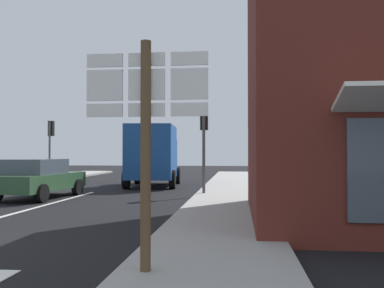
{
  "coord_description": "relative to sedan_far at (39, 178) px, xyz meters",
  "views": [
    {
      "loc": [
        6.24,
        -5.74,
        1.7
      ],
      "look_at": [
        4.71,
        8.27,
        2.0
      ],
      "focal_mm": 39.7,
      "sensor_mm": 36.0,
      "label": 1
    }
  ],
  "objects": [
    {
      "name": "sidewalk_right",
      "position": [
        7.05,
        -1.45,
        -0.69
      ],
      "size": [
        2.51,
        44.0,
        0.14
      ],
      "primitive_type": "cube",
      "color": "#9E9B96",
      "rests_on": "ground"
    },
    {
      "name": "route_sign_post",
      "position": [
        6.21,
        -9.63,
        1.24
      ],
      "size": [
        1.66,
        0.14,
        3.2
      ],
      "color": "brown",
      "rests_on": "ground"
    },
    {
      "name": "traffic_light_far_left",
      "position": [
        -3.7,
        9.03,
        1.92
      ],
      "size": [
        0.3,
        0.49,
        3.62
      ],
      "color": "#47474C",
      "rests_on": "ground"
    },
    {
      "name": "traffic_light_near_right",
      "position": [
        6.1,
        1.47,
        1.84
      ],
      "size": [
        0.3,
        0.49,
        3.51
      ],
      "color": "#47474C",
      "rests_on": "ground"
    },
    {
      "name": "delivery_truck",
      "position": [
        3.13,
        6.04,
        0.89
      ],
      "size": [
        2.79,
        5.15,
        3.05
      ],
      "color": "#19478C",
      "rests_on": "ground"
    },
    {
      "name": "lane_centre_stripe",
      "position": [
        1.2,
        -3.45,
        -0.75
      ],
      "size": [
        0.16,
        12.0,
        0.01
      ],
      "primitive_type": "cube",
      "color": "silver",
      "rests_on": "ground"
    },
    {
      "name": "ground_plane",
      "position": [
        1.2,
        0.55,
        -0.76
      ],
      "size": [
        80.0,
        80.0,
        0.0
      ],
      "primitive_type": "plane",
      "color": "black"
    },
    {
      "name": "sedan_far",
      "position": [
        0.0,
        0.0,
        0.0
      ],
      "size": [
        2.22,
        4.32,
        1.47
      ],
      "color": "#2D5133",
      "rests_on": "ground"
    }
  ]
}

